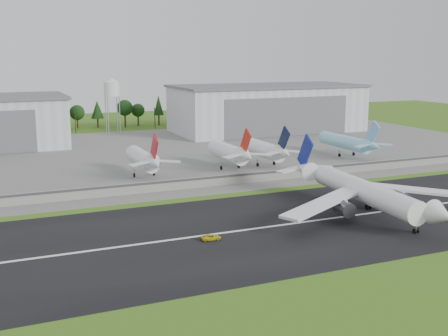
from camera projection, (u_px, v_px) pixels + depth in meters
name	position (u px, v px, depth m)	size (l,w,h in m)	color
ground	(311.00, 236.00, 129.16)	(600.00, 600.00, 0.00)	#3E6918
runway	(289.00, 224.00, 138.15)	(320.00, 60.00, 0.10)	black
runway_centerline	(289.00, 224.00, 138.14)	(220.00, 1.00, 0.02)	white
apron	(159.00, 153.00, 237.13)	(320.00, 150.00, 0.10)	slate
blast_fence	(218.00, 180.00, 178.28)	(240.00, 0.61, 3.50)	gray
hangar_east	(267.00, 108.00, 304.20)	(102.00, 47.00, 25.20)	silver
water_tower	(112.00, 87.00, 288.83)	(8.40, 8.40, 29.40)	#99999E
utility_poles	(117.00, 131.00, 309.13)	(230.00, 3.00, 12.00)	black
treeline	(111.00, 127.00, 322.63)	(320.00, 16.00, 22.00)	black
main_airliner	(365.00, 197.00, 145.45)	(57.08, 59.27, 18.17)	white
ground_vehicle	(211.00, 237.00, 126.21)	(2.11, 4.58, 1.27)	gold
parked_jet_red_a	(145.00, 159.00, 189.85)	(7.36, 31.29, 16.75)	silver
parked_jet_red_b	(232.00, 153.00, 202.36)	(7.36, 31.29, 16.85)	white
parked_jet_navy	(268.00, 150.00, 208.11)	(7.36, 31.29, 16.78)	white
parked_jet_skyblue	(349.00, 142.00, 228.15)	(7.36, 37.29, 16.56)	#8AD3EF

